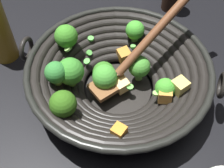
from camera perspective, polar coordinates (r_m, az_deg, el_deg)
name	(u,v)px	position (r m, az deg, el deg)	size (l,w,h in m)	color
ground_plane	(118,91)	(0.64, 1.30, -1.38)	(4.00, 4.00, 0.00)	black
wok	(118,74)	(0.60, 1.17, 2.06)	(0.42, 0.39, 0.24)	black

